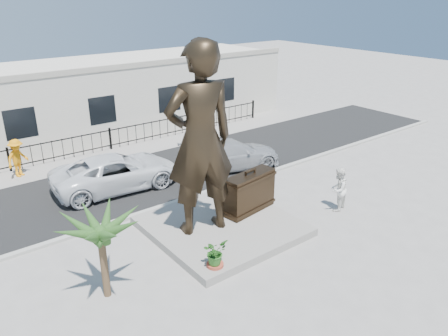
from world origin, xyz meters
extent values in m
plane|color=#9E9991|center=(0.00, 0.00, 0.00)|extent=(100.00, 100.00, 0.00)
cube|color=black|center=(0.00, 8.00, 0.01)|extent=(40.00, 7.00, 0.01)
cube|color=#A5A399|center=(0.00, 4.50, 0.06)|extent=(40.00, 0.25, 0.12)
cube|color=#9E9991|center=(0.00, 12.00, 0.01)|extent=(40.00, 2.50, 0.02)
cube|color=gray|center=(-0.50, 1.50, 0.15)|extent=(5.20, 5.20, 0.30)
cube|color=black|center=(0.00, 12.80, 0.60)|extent=(22.00, 0.10, 1.20)
cube|color=silver|center=(0.00, 17.00, 2.20)|extent=(28.00, 7.00, 4.40)
imported|color=black|center=(-1.33, 1.64, 3.79)|extent=(2.82, 2.13, 6.97)
cube|color=black|center=(1.02, 1.62, 1.11)|extent=(2.38, 1.05, 1.62)
imported|color=white|center=(4.36, -0.15, 0.94)|extent=(1.07, 0.93, 1.88)
imported|color=white|center=(-2.03, 7.52, 0.82)|extent=(6.06, 3.18, 1.63)
imported|color=#A6A8AA|center=(3.73, 6.24, 0.77)|extent=(5.57, 3.38, 1.51)
imported|color=#FF980D|center=(-5.28, 11.82, 0.98)|extent=(1.43, 1.27, 1.92)
cylinder|color=#A83F2C|center=(-2.41, -0.64, 0.20)|extent=(0.56, 0.56, 0.40)
imported|color=#2B6520|center=(-2.41, -0.64, 0.83)|extent=(0.90, 0.82, 0.86)
camera|label=1|loc=(-9.50, -10.28, 8.65)|focal=35.00mm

